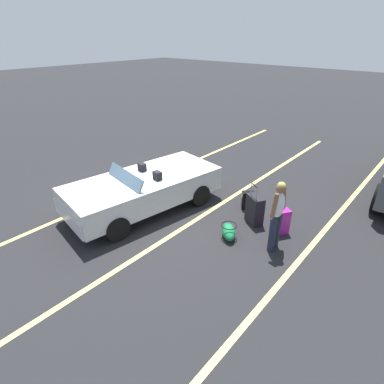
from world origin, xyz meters
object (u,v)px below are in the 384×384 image
object	(u,v)px
suitcase_large_black	(255,210)
traveler_person	(278,213)
suitcase_medium_bright	(280,222)
duffel_bag	(229,231)
suitcase_small_carryon	(248,200)
convertible_car	(137,191)

from	to	relation	value
suitcase_large_black	traveler_person	xyz separation A→B (m)	(0.65, 0.88, 0.56)
traveler_person	suitcase_medium_bright	bearing A→B (deg)	-74.41
suitcase_large_black	suitcase_medium_bright	bearing A→B (deg)	-59.41
suitcase_large_black	duffel_bag	size ratio (longest dim) A/B	1.59
suitcase_large_black	traveler_person	world-z (taller)	traveler_person
suitcase_medium_bright	suitcase_small_carryon	size ratio (longest dim) A/B	1.24
suitcase_medium_bright	suitcase_small_carryon	bearing A→B (deg)	-169.59
duffel_bag	suitcase_medium_bright	bearing A→B (deg)	139.72
suitcase_medium_bright	duffel_bag	bearing A→B (deg)	-97.38
suitcase_large_black	convertible_car	bearing A→B (deg)	150.29
convertible_car	suitcase_large_black	bearing A→B (deg)	129.09
convertible_car	suitcase_small_carryon	xyz separation A→B (m)	(-2.05, 2.17, -0.34)
suitcase_large_black	traveler_person	bearing A→B (deg)	-96.50
suitcase_small_carryon	duffel_bag	xyz separation A→B (m)	(1.46, 0.39, -0.09)
convertible_car	duffel_bag	distance (m)	2.65
convertible_car	traveler_person	distance (m)	3.67
suitcase_large_black	suitcase_small_carryon	world-z (taller)	suitcase_large_black
traveler_person	suitcase_small_carryon	bearing A→B (deg)	-39.33
suitcase_medium_bright	traveler_person	size ratio (longest dim) A/B	0.38
suitcase_medium_bright	traveler_person	world-z (taller)	traveler_person
suitcase_small_carryon	traveler_person	distance (m)	1.92
suitcase_large_black	duffel_bag	xyz separation A→B (m)	(0.96, -0.11, -0.21)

